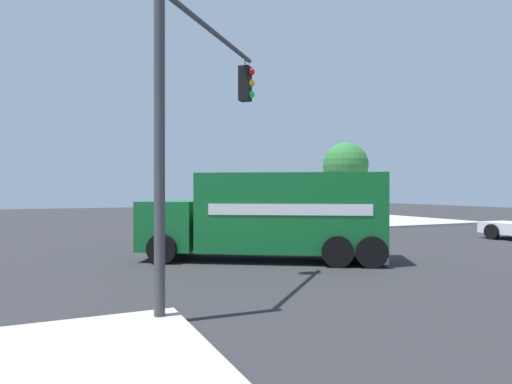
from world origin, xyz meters
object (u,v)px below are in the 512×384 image
traffic_light_primary (198,105)px  shade_tree_near (346,165)px  delivery_truck (271,215)px  pedestrian_near_corner (377,205)px

traffic_light_primary → shade_tree_near: 28.80m
delivery_truck → pedestrian_near_corner: (-19.15, -17.46, -0.43)m
traffic_light_primary → pedestrian_near_corner: 32.22m
traffic_light_primary → shade_tree_near: size_ratio=0.99×
traffic_light_primary → delivery_truck: bearing=-131.2°
delivery_truck → shade_tree_near: 22.80m
delivery_truck → shade_tree_near: size_ratio=1.34×
shade_tree_near → pedestrian_near_corner: bearing=-168.9°
shade_tree_near → traffic_light_primary: bearing=47.8°
shade_tree_near → delivery_truck: bearing=47.6°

